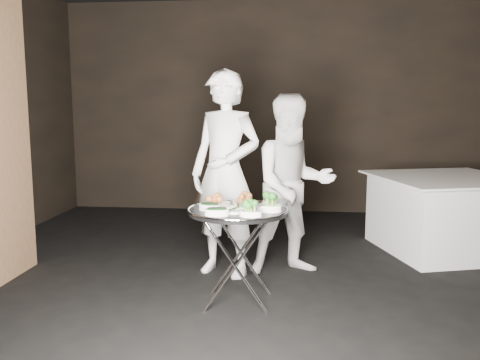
# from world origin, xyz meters

# --- Properties ---
(floor) EXTENTS (6.00, 7.00, 0.05)m
(floor) POSITION_xyz_m (0.00, 0.00, -0.03)
(floor) COLOR black
(floor) RESTS_ON ground
(wall_back) EXTENTS (6.00, 0.05, 3.00)m
(wall_back) POSITION_xyz_m (0.00, 3.52, 1.50)
(wall_back) COLOR black
(wall_back) RESTS_ON floor
(tray_stand) EXTENTS (0.50, 0.42, 0.73)m
(tray_stand) POSITION_xyz_m (-0.13, -0.08, 0.41)
(tray_stand) COLOR silver
(tray_stand) RESTS_ON floor
(serving_tray) EXTENTS (0.77, 0.77, 0.04)m
(serving_tray) POSITION_xyz_m (-0.13, -0.08, 0.74)
(serving_tray) COLOR black
(serving_tray) RESTS_ON tray_stand
(potato_plate_a) EXTENTS (0.22, 0.22, 0.08)m
(potato_plate_a) POSITION_xyz_m (-0.32, 0.09, 0.78)
(potato_plate_a) COLOR beige
(potato_plate_a) RESTS_ON serving_tray
(potato_plate_b) EXTENTS (0.20, 0.20, 0.07)m
(potato_plate_b) POSITION_xyz_m (-0.09, 0.14, 0.78)
(potato_plate_b) COLOR beige
(potato_plate_b) RESTS_ON serving_tray
(greens_bowl) EXTENTS (0.12, 0.12, 0.07)m
(greens_bowl) POSITION_xyz_m (0.11, 0.05, 0.78)
(greens_bowl) COLOR white
(greens_bowl) RESTS_ON serving_tray
(asparagus_plate_a) EXTENTS (0.21, 0.13, 0.04)m
(asparagus_plate_a) POSITION_xyz_m (-0.13, -0.05, 0.76)
(asparagus_plate_a) COLOR white
(asparagus_plate_a) RESTS_ON serving_tray
(asparagus_plate_b) EXTENTS (0.19, 0.15, 0.03)m
(asparagus_plate_b) POSITION_xyz_m (-0.17, -0.21, 0.76)
(asparagus_plate_b) COLOR white
(asparagus_plate_b) RESTS_ON serving_tray
(spinach_bowl_a) EXTENTS (0.20, 0.17, 0.07)m
(spinach_bowl_a) POSITION_xyz_m (-0.34, -0.13, 0.78)
(spinach_bowl_a) COLOR white
(spinach_bowl_a) RESTS_ON serving_tray
(spinach_bowl_b) EXTENTS (0.19, 0.13, 0.07)m
(spinach_bowl_b) POSITION_xyz_m (-0.26, -0.31, 0.78)
(spinach_bowl_b) COLOR white
(spinach_bowl_b) RESTS_ON serving_tray
(broccoli_bowl_a) EXTENTS (0.22, 0.18, 0.08)m
(broccoli_bowl_a) POSITION_xyz_m (0.11, -0.12, 0.78)
(broccoli_bowl_a) COLOR white
(broccoli_bowl_a) RESTS_ON serving_tray
(broccoli_bowl_b) EXTENTS (0.18, 0.14, 0.07)m
(broccoli_bowl_b) POSITION_xyz_m (-0.01, -0.31, 0.78)
(broccoli_bowl_b) COLOR white
(broccoli_bowl_b) RESTS_ON serving_tray
(serving_utensils) EXTENTS (0.58, 0.43, 0.01)m
(serving_utensils) POSITION_xyz_m (-0.11, -0.01, 0.80)
(serving_utensils) COLOR silver
(serving_utensils) RESTS_ON serving_tray
(waiter_left) EXTENTS (0.79, 0.66, 1.85)m
(waiter_left) POSITION_xyz_m (-0.32, 0.63, 0.92)
(waiter_left) COLOR white
(waiter_left) RESTS_ON floor
(waiter_right) EXTENTS (0.95, 0.84, 1.63)m
(waiter_right) POSITION_xyz_m (0.29, 0.72, 0.82)
(waiter_right) COLOR white
(waiter_right) RESTS_ON floor
(dining_table) EXTENTS (1.39, 1.39, 0.79)m
(dining_table) POSITION_xyz_m (1.89, 1.59, 0.40)
(dining_table) COLOR white
(dining_table) RESTS_ON floor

